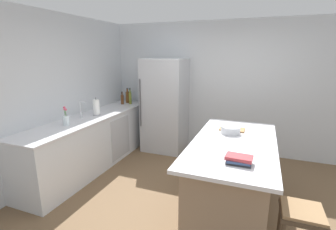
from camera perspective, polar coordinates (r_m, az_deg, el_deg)
The scene contains 17 objects.
ground_plane at distance 3.42m, azimuth 6.80°, elevation -21.16°, with size 7.20×7.20×0.00m, color brown.
wall_rear at distance 5.06m, azimuth 13.66°, elevation 6.09°, with size 6.00×0.10×2.60m, color silver.
wall_left at distance 4.17m, azimuth -27.26°, elevation 3.32°, with size 0.10×6.00×2.60m, color silver.
counter_run_left at distance 4.57m, azimuth -16.95°, elevation -5.78°, with size 0.68×2.95×0.92m.
kitchen_island at distance 3.25m, azimuth 14.57°, elevation -13.74°, with size 0.97×1.96×0.94m.
refrigerator at distance 5.02m, azimuth -0.71°, elevation 2.24°, with size 0.83×0.74×1.88m.
bar_stool at distance 2.63m, azimuth 28.57°, elevation -20.84°, with size 0.36×0.36×0.65m.
sink_faucet at distance 4.30m, azimuth -19.56°, elevation 1.33°, with size 0.15×0.05×0.30m.
flower_vase at distance 3.95m, azimuth -22.68°, elevation -0.95°, with size 0.09×0.09×0.29m.
paper_towel_roll at distance 4.45m, azimuth -16.34°, elevation 1.68°, with size 0.14×0.14×0.31m.
gin_bottle at distance 5.52m, azimuth -8.84°, elevation 4.34°, with size 0.07×0.07×0.31m.
whiskey_bottle at distance 5.45m, azimuth -9.40°, elevation 4.22°, with size 0.08×0.08×0.32m.
olive_oil_bottle at distance 5.32m, azimuth -8.81°, elevation 4.00°, with size 0.06×0.06×0.31m.
syrup_bottle at distance 5.31m, azimuth -10.60°, elevation 3.65°, with size 0.06×0.06×0.27m.
cookbook_stack at distance 2.49m, azimuth 16.18°, elevation -9.94°, with size 0.26×0.18×0.08m.
mixing_bowl at distance 3.35m, azimuth 14.36°, elevation -3.41°, with size 0.25×0.25×0.10m.
cutting_board at distance 3.53m, azimuth 14.70°, elevation -3.20°, with size 0.34×0.21×0.02m.
Camera 1 is at (0.64, -2.72, 1.96)m, focal length 26.16 mm.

